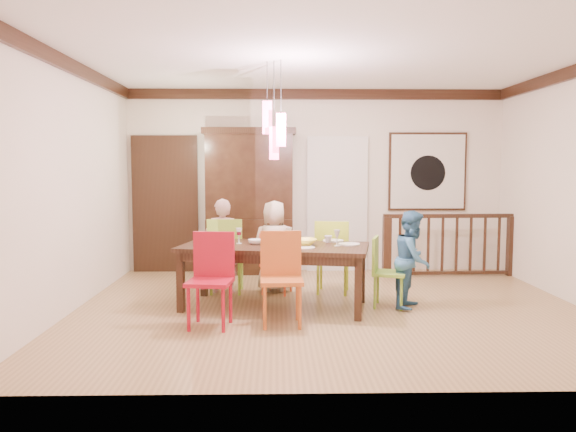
{
  "coord_description": "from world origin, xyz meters",
  "views": [
    {
      "loc": [
        -0.63,
        -6.52,
        1.67
      ],
      "look_at": [
        -0.49,
        0.3,
        1.08
      ],
      "focal_mm": 35.0,
      "sensor_mm": 36.0,
      "label": 1
    }
  ],
  "objects_px": {
    "dining_table": "(274,252)",
    "china_hutch": "(250,201)",
    "chair_far_left": "(227,250)",
    "person_far_mid": "(274,246)",
    "balustrade": "(450,244)",
    "person_far_left": "(223,246)",
    "person_end_right": "(413,259)",
    "chair_end_right": "(390,267)"
  },
  "relations": [
    {
      "from": "china_hutch",
      "to": "balustrade",
      "type": "distance_m",
      "value": 3.16
    },
    {
      "from": "chair_end_right",
      "to": "china_hutch",
      "type": "height_order",
      "value": "china_hutch"
    },
    {
      "from": "china_hutch",
      "to": "chair_far_left",
      "type": "bearing_deg",
      "value": -99.83
    },
    {
      "from": "dining_table",
      "to": "chair_far_left",
      "type": "distance_m",
      "value": 1.04
    },
    {
      "from": "china_hutch",
      "to": "person_far_left",
      "type": "xyz_separation_m",
      "value": [
        -0.29,
        -1.41,
        -0.52
      ]
    },
    {
      "from": "balustrade",
      "to": "chair_end_right",
      "type": "bearing_deg",
      "value": -126.38
    },
    {
      "from": "dining_table",
      "to": "person_far_left",
      "type": "height_order",
      "value": "person_far_left"
    },
    {
      "from": "dining_table",
      "to": "chair_far_left",
      "type": "bearing_deg",
      "value": 139.38
    },
    {
      "from": "chair_far_left",
      "to": "china_hutch",
      "type": "height_order",
      "value": "china_hutch"
    },
    {
      "from": "dining_table",
      "to": "china_hutch",
      "type": "relative_size",
      "value": 1.03
    },
    {
      "from": "chair_far_left",
      "to": "person_far_mid",
      "type": "height_order",
      "value": "person_far_mid"
    },
    {
      "from": "chair_far_left",
      "to": "person_far_left",
      "type": "relative_size",
      "value": 0.8
    },
    {
      "from": "chair_far_left",
      "to": "person_far_mid",
      "type": "distance_m",
      "value": 0.64
    },
    {
      "from": "dining_table",
      "to": "balustrade",
      "type": "distance_m",
      "value": 3.27
    },
    {
      "from": "chair_end_right",
      "to": "china_hutch",
      "type": "bearing_deg",
      "value": 55.37
    },
    {
      "from": "person_far_left",
      "to": "balustrade",
      "type": "bearing_deg",
      "value": -157.6
    },
    {
      "from": "china_hutch",
      "to": "person_end_right",
      "type": "bearing_deg",
      "value": -47.92
    },
    {
      "from": "balustrade",
      "to": "person_far_mid",
      "type": "distance_m",
      "value": 2.87
    },
    {
      "from": "person_far_left",
      "to": "person_far_mid",
      "type": "height_order",
      "value": "person_far_left"
    },
    {
      "from": "person_far_left",
      "to": "person_far_mid",
      "type": "distance_m",
      "value": 0.69
    },
    {
      "from": "china_hutch",
      "to": "dining_table",
      "type": "bearing_deg",
      "value": -79.86
    },
    {
      "from": "balustrade",
      "to": "chair_far_left",
      "type": "bearing_deg",
      "value": -164.01
    },
    {
      "from": "person_end_right",
      "to": "chair_far_left",
      "type": "bearing_deg",
      "value": 95.61
    },
    {
      "from": "dining_table",
      "to": "person_end_right",
      "type": "bearing_deg",
      "value": 9.75
    },
    {
      "from": "person_far_mid",
      "to": "person_end_right",
      "type": "bearing_deg",
      "value": 148.2
    },
    {
      "from": "chair_far_left",
      "to": "person_far_mid",
      "type": "bearing_deg",
      "value": -173.5
    },
    {
      "from": "dining_table",
      "to": "person_far_mid",
      "type": "distance_m",
      "value": 0.87
    },
    {
      "from": "china_hutch",
      "to": "balustrade",
      "type": "height_order",
      "value": "china_hutch"
    },
    {
      "from": "dining_table",
      "to": "person_far_left",
      "type": "relative_size",
      "value": 1.86
    },
    {
      "from": "chair_end_right",
      "to": "dining_table",
      "type": "bearing_deg",
      "value": 106.39
    },
    {
      "from": "chair_far_left",
      "to": "balustrade",
      "type": "xyz_separation_m",
      "value": [
        3.32,
        1.05,
        -0.07
      ]
    },
    {
      "from": "china_hutch",
      "to": "person_far_left",
      "type": "distance_m",
      "value": 1.53
    },
    {
      "from": "chair_end_right",
      "to": "person_far_mid",
      "type": "bearing_deg",
      "value": 74.35
    },
    {
      "from": "balustrade",
      "to": "person_end_right",
      "type": "xyz_separation_m",
      "value": [
        -1.04,
        -1.91,
        0.08
      ]
    },
    {
      "from": "chair_far_left",
      "to": "person_far_mid",
      "type": "xyz_separation_m",
      "value": [
        0.64,
        0.05,
        0.04
      ]
    },
    {
      "from": "chair_far_left",
      "to": "balustrade",
      "type": "height_order",
      "value": "chair_far_left"
    },
    {
      "from": "chair_end_right",
      "to": "balustrade",
      "type": "xyz_separation_m",
      "value": [
        1.31,
        1.88,
        0.02
      ]
    },
    {
      "from": "chair_end_right",
      "to": "person_far_left",
      "type": "height_order",
      "value": "person_far_left"
    },
    {
      "from": "chair_end_right",
      "to": "person_end_right",
      "type": "distance_m",
      "value": 0.29
    },
    {
      "from": "china_hutch",
      "to": "person_end_right",
      "type": "distance_m",
      "value": 3.1
    },
    {
      "from": "dining_table",
      "to": "person_end_right",
      "type": "xyz_separation_m",
      "value": [
        1.64,
        -0.04,
        -0.09
      ]
    },
    {
      "from": "balustrade",
      "to": "person_far_left",
      "type": "bearing_deg",
      "value": -164.17
    }
  ]
}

